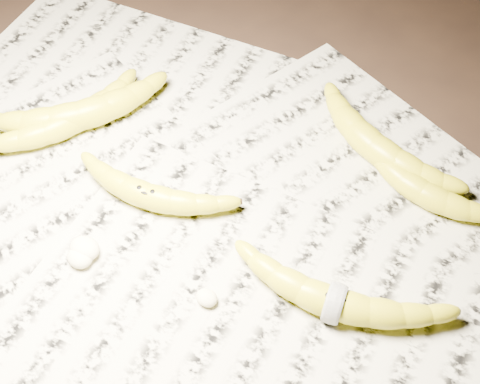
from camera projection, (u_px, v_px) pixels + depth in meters
The scene contains 12 objects.
ground at pixel (212, 236), 0.81m from camera, with size 3.00×3.00×0.00m, color black.
newspaper_patch at pixel (191, 220), 0.82m from camera, with size 0.90×0.70×0.01m, color #B6B39C.
banana_left_a at pixel (69, 121), 0.89m from camera, with size 0.21×0.06×0.04m, color gold, non-canonical shape.
banana_left_b at pixel (80, 113), 0.89m from camera, with size 0.22×0.07×0.04m, color gold, non-canonical shape.
banana_center at pixel (148, 194), 0.82m from camera, with size 0.19×0.05×0.03m, color gold, non-canonical shape.
banana_taped at pixel (335, 302), 0.73m from camera, with size 0.22×0.06×0.04m, color gold, non-canonical shape.
banana_upper_a at pixel (375, 145), 0.86m from camera, with size 0.21×0.06×0.04m, color gold, non-canonical shape.
banana_upper_b at pixel (424, 191), 0.82m from camera, with size 0.16×0.05×0.03m, color gold, non-canonical shape.
measuring_tape at pixel (335, 302), 0.73m from camera, with size 0.05×0.05×0.00m, color white.
flesh_chunk_a at pixel (84, 247), 0.78m from camera, with size 0.04×0.03×0.02m, color #F7F1BF.
flesh_chunk_b at pixel (79, 256), 0.77m from camera, with size 0.03×0.03×0.02m, color #F7F1BF.
flesh_chunk_c at pixel (207, 296), 0.74m from camera, with size 0.03×0.02×0.01m, color #F7F1BF.
Camera 1 is at (0.27, -0.35, 0.68)m, focal length 50.00 mm.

